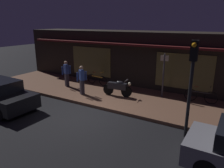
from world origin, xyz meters
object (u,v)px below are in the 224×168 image
(traffic_light_pole, at_px, (192,73))
(person_photographer, at_px, (66,73))
(bicycle_extra, at_px, (200,96))
(person_bystander, at_px, (82,79))
(bicycle_parked, at_px, (97,79))
(motorcycle, at_px, (118,87))
(sign_post, at_px, (164,72))

(traffic_light_pole, bearing_deg, person_photographer, 163.60)
(bicycle_extra, relative_size, person_bystander, 0.99)
(bicycle_parked, xyz_separation_m, person_bystander, (0.36, -2.05, 0.52))
(person_bystander, bearing_deg, person_photographer, 157.95)
(motorcycle, height_order, bicycle_extra, motorcycle)
(bicycle_extra, height_order, traffic_light_pole, traffic_light_pole)
(sign_post, xyz_separation_m, traffic_light_pole, (2.10, -3.70, 0.97))
(sign_post, height_order, traffic_light_pole, traffic_light_pole)
(bicycle_parked, relative_size, person_photographer, 0.99)
(bicycle_parked, distance_m, bicycle_extra, 6.47)
(person_photographer, xyz_separation_m, sign_post, (5.91, 1.34, 0.48))
(person_bystander, relative_size, traffic_light_pole, 0.46)
(bicycle_extra, bearing_deg, motorcycle, -163.04)
(person_photographer, relative_size, person_bystander, 1.00)
(motorcycle, height_order, bicycle_parked, motorcycle)
(bicycle_extra, distance_m, traffic_light_pole, 4.19)
(motorcycle, height_order, traffic_light_pole, traffic_light_pole)
(sign_post, bearing_deg, bicycle_parked, -179.60)
(sign_post, bearing_deg, person_bystander, -152.96)
(bicycle_parked, distance_m, sign_post, 4.55)
(bicycle_parked, height_order, sign_post, sign_post)
(bicycle_parked, xyz_separation_m, sign_post, (4.44, 0.03, 1.00))
(person_photographer, bearing_deg, person_bystander, -22.05)
(bicycle_extra, bearing_deg, sign_post, 179.86)
(bicycle_parked, distance_m, traffic_light_pole, 7.75)
(bicycle_parked, bearing_deg, traffic_light_pole, -29.30)
(person_bystander, distance_m, traffic_light_pole, 6.55)
(bicycle_parked, bearing_deg, bicycle_extra, 0.23)
(motorcycle, height_order, person_photographer, person_photographer)
(bicycle_extra, xyz_separation_m, person_bystander, (-6.11, -2.08, 0.52))
(bicycle_parked, xyz_separation_m, bicycle_extra, (6.47, 0.03, 0.00))
(motorcycle, relative_size, person_photographer, 1.02)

